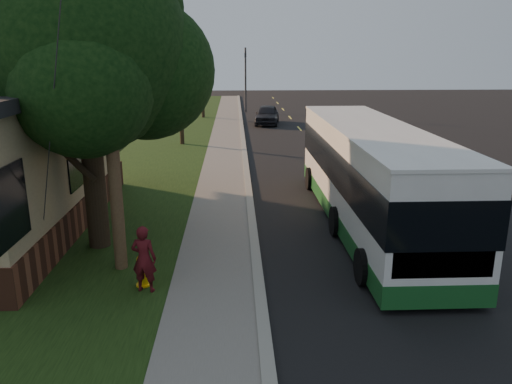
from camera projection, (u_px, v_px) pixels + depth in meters
ground at (259, 286)px, 11.35m from camera, size 120.00×120.00×0.00m
road at (341, 177)px, 21.13m from camera, size 8.00×80.00×0.01m
curb at (247, 177)px, 20.95m from camera, size 0.25×80.00×0.12m
sidewalk at (223, 178)px, 20.92m from camera, size 2.00×80.00×0.08m
grass_verge at (139, 179)px, 20.77m from camera, size 5.00×80.00×0.07m
fire_hydrant at (143, 270)px, 11.13m from camera, size 0.32×0.32×0.74m
utility_pole at (106, 76)px, 10.92m from camera, size 2.86×3.21×9.07m
leafy_tree at (86, 51)px, 12.33m from camera, size 6.30×6.00×7.80m
bare_tree_near at (181, 107)px, 27.93m from camera, size 1.38×1.21×4.31m
bare_tree_far at (203, 93)px, 39.54m from camera, size 1.38×1.21×4.03m
traffic_signal at (246, 75)px, 43.21m from camera, size 0.18×0.22×5.50m
transit_bus at (370, 173)px, 14.98m from camera, size 2.59×11.24×3.04m
skateboarder at (144, 259)px, 10.77m from camera, size 0.61×0.45×1.51m
dumpster at (40, 169)px, 19.69m from camera, size 1.61×1.36×1.29m
distant_car at (267, 115)px, 36.57m from camera, size 2.15×4.26×1.39m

